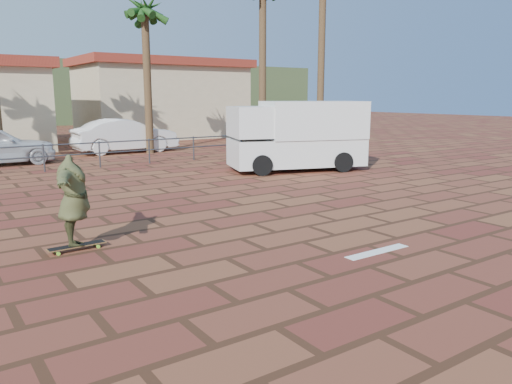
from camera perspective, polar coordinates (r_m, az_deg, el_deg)
ground at (r=9.41m, az=5.36°, el=-5.72°), size 120.00×120.00×0.00m
paint_stripe at (r=9.06m, az=13.71°, el=-6.63°), size 1.40×0.22×0.01m
guardrail at (r=19.86m, az=-17.47°, el=4.63°), size 24.06×0.06×1.00m
palm_center at (r=24.52m, az=-12.61°, el=19.30°), size 2.40×2.40×7.75m
building_east at (r=33.84m, az=-10.70°, el=10.50°), size 10.60×6.60×5.00m
longboard at (r=9.40m, az=-19.80°, el=-5.83°), size 1.01×0.26×0.10m
skateboarder at (r=9.21m, az=-20.13°, el=-0.93°), size 1.14×2.05×1.61m
campervan at (r=18.35m, az=4.78°, el=6.60°), size 5.20×3.43×2.50m
car_white at (r=24.95m, az=-14.71°, el=6.26°), size 4.89×1.72×1.61m
street_sign at (r=24.13m, az=3.85°, el=8.58°), size 0.48×0.22×2.44m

